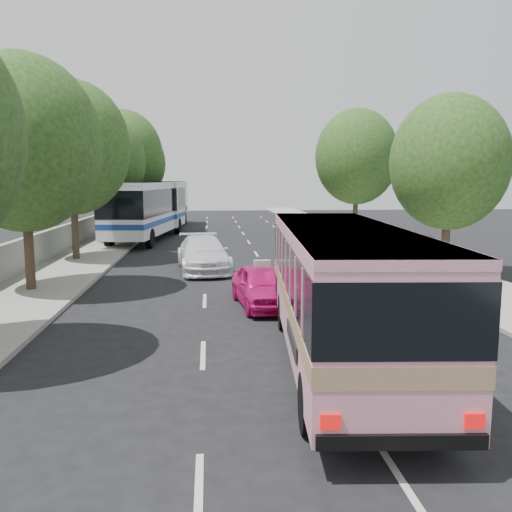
{
  "coord_description": "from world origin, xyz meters",
  "views": [
    {
      "loc": [
        -1.72,
        -14.94,
        4.3
      ],
      "look_at": [
        -0.07,
        3.94,
        1.6
      ],
      "focal_mm": 38.0,
      "sensor_mm": 36.0,
      "label": 1
    }
  ],
  "objects": [
    {
      "name": "tree_left_f",
      "position": [
        -8.62,
        37.94,
        6.0
      ],
      "size": [
        5.88,
        5.88,
        9.16
      ],
      "color": "#38281E",
      "rests_on": "ground"
    },
    {
      "name": "ground",
      "position": [
        0.0,
        0.0,
        0.0
      ],
      "size": [
        120.0,
        120.0,
        0.0
      ],
      "primitive_type": "plane",
      "color": "black",
      "rests_on": "ground"
    },
    {
      "name": "tree_left_c",
      "position": [
        -8.62,
        13.94,
        6.12
      ],
      "size": [
        6.0,
        6.0,
        9.35
      ],
      "color": "#38281E",
      "rests_on": "ground"
    },
    {
      "name": "pink_taxi",
      "position": [
        0.06,
        3.0,
        0.7
      ],
      "size": [
        2.13,
        4.3,
        1.41
      ],
      "primitive_type": "imported",
      "rotation": [
        0.0,
        0.0,
        0.12
      ],
      "color": "#D61272",
      "rests_on": "ground"
    },
    {
      "name": "tree_right_far",
      "position": [
        9.08,
        23.94,
        6.12
      ],
      "size": [
        6.0,
        6.0,
        9.35
      ],
      "color": "#38281E",
      "rests_on": "ground"
    },
    {
      "name": "tree_right_near",
      "position": [
        8.78,
        7.94,
        5.2
      ],
      "size": [
        5.1,
        5.1,
        7.95
      ],
      "color": "#38281E",
      "rests_on": "ground"
    },
    {
      "name": "sidewalk_left",
      "position": [
        -8.5,
        20.0,
        0.07
      ],
      "size": [
        4.0,
        90.0,
        0.15
      ],
      "primitive_type": "cube",
      "color": "#9E998E",
      "rests_on": "ground"
    },
    {
      "name": "tree_left_e",
      "position": [
        -8.42,
        29.94,
        6.43
      ],
      "size": [
        6.3,
        6.3,
        9.82
      ],
      "color": "#38281E",
      "rests_on": "ground"
    },
    {
      "name": "tour_coach_rear",
      "position": [
        -5.42,
        32.97,
        2.45
      ],
      "size": [
        3.19,
        13.67,
        4.08
      ],
      "rotation": [
        0.0,
        0.0,
        -0.02
      ],
      "color": "silver",
      "rests_on": "ground"
    },
    {
      "name": "taxi_roof_sign",
      "position": [
        0.06,
        3.0,
        1.5
      ],
      "size": [
        0.57,
        0.24,
        0.18
      ],
      "primitive_type": "cube",
      "rotation": [
        0.0,
        0.0,
        0.12
      ],
      "color": "silver",
      "rests_on": "pink_taxi"
    },
    {
      "name": "pink_bus",
      "position": [
        1.3,
        -2.97,
        2.01
      ],
      "size": [
        3.29,
        10.26,
        3.22
      ],
      "rotation": [
        0.0,
        0.0,
        -0.07
      ],
      "color": "pink",
      "rests_on": "ground"
    },
    {
      "name": "tree_left_d",
      "position": [
        -8.52,
        21.94,
        5.63
      ],
      "size": [
        5.52,
        5.52,
        8.6
      ],
      "color": "#38281E",
      "rests_on": "ground"
    },
    {
      "name": "sidewalk_right",
      "position": [
        8.5,
        20.0,
        0.06
      ],
      "size": [
        4.0,
        90.0,
        0.12
      ],
      "primitive_type": "cube",
      "color": "#9E998E",
      "rests_on": "ground"
    },
    {
      "name": "tour_coach_front",
      "position": [
        -6.04,
        24.08,
        2.46
      ],
      "size": [
        4.76,
        13.9,
        4.08
      ],
      "rotation": [
        0.0,
        0.0,
        -0.14
      ],
      "color": "white",
      "rests_on": "ground"
    },
    {
      "name": "low_wall",
      "position": [
        -10.3,
        20.0,
        0.9
      ],
      "size": [
        0.3,
        90.0,
        1.5
      ],
      "primitive_type": "cube",
      "color": "#9E998E",
      "rests_on": "sidewalk_left"
    },
    {
      "name": "white_pickup",
      "position": [
        -2.0,
        10.44,
        0.81
      ],
      "size": [
        2.82,
        5.75,
        1.61
      ],
      "primitive_type": "imported",
      "rotation": [
        0.0,
        0.0,
        0.1
      ],
      "color": "silver",
      "rests_on": "ground"
    },
    {
      "name": "tree_left_b",
      "position": [
        -8.42,
        5.94,
        5.82
      ],
      "size": [
        5.7,
        5.7,
        8.88
      ],
      "color": "#38281E",
      "rests_on": "ground"
    }
  ]
}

